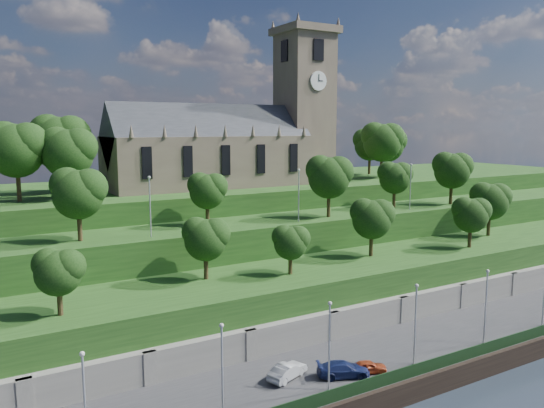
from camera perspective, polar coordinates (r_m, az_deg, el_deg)
ground at (r=55.24m, az=18.38°, el=-18.43°), size 320.00×320.00×0.00m
promenade at (r=58.53m, az=13.88°, el=-15.58°), size 160.00×12.00×2.00m
quay_wall at (r=54.74m, az=18.47°, el=-17.41°), size 160.00×0.50×2.20m
fence at (r=54.50m, az=18.02°, el=-15.77°), size 160.00×0.10×1.20m
retaining_wall at (r=62.04m, az=10.02°, el=-12.55°), size 160.00×2.10×5.00m
embankment_lower at (r=65.98m, az=6.64°, el=-9.81°), size 160.00×12.00×8.00m
embankment_upper at (r=74.16m, az=1.57°, el=-6.10°), size 160.00×10.00×12.00m
hilltop at (r=91.96m, az=-5.30°, el=-2.34°), size 160.00×32.00×15.00m
church at (r=87.11m, az=-3.85°, el=7.03°), size 38.60×12.35×27.60m
trees_lower at (r=68.33m, az=11.14°, el=-1.61°), size 67.29×9.09×8.18m
trees_upper at (r=73.75m, az=5.09°, el=2.84°), size 63.50×8.15×8.63m
trees_hilltop at (r=84.57m, az=-4.98°, el=6.54°), size 71.55×16.22×11.24m
lamp_posts_promenade at (r=52.85m, az=15.17°, el=-11.78°), size 60.36×0.36×7.94m
lamp_posts_upper at (r=69.79m, az=2.89°, el=1.43°), size 40.36×0.36×7.02m
car_left at (r=51.83m, az=10.35°, el=-16.83°), size 3.58×2.53×1.13m
car_middle at (r=49.99m, az=1.67°, el=-17.51°), size 4.49×2.93×1.40m
car_right at (r=50.71m, az=7.69°, el=-17.19°), size 5.20×3.71×1.40m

